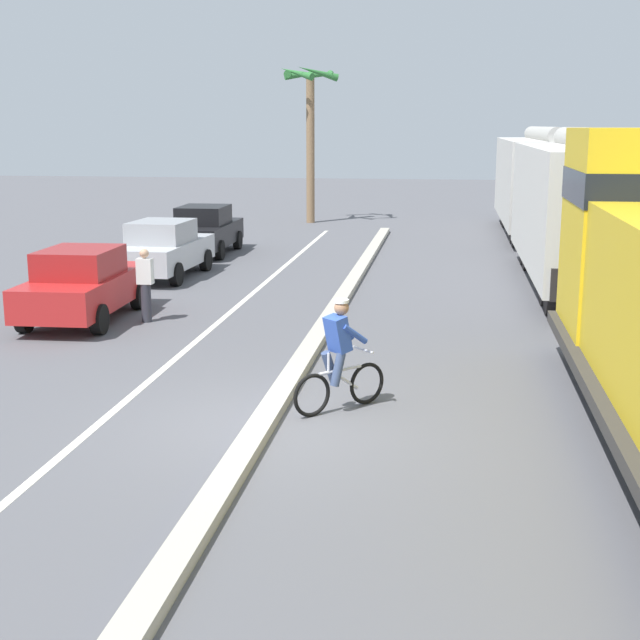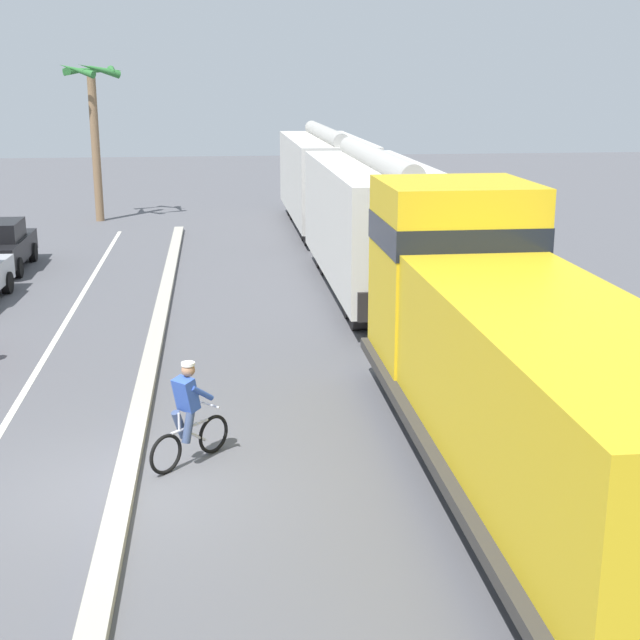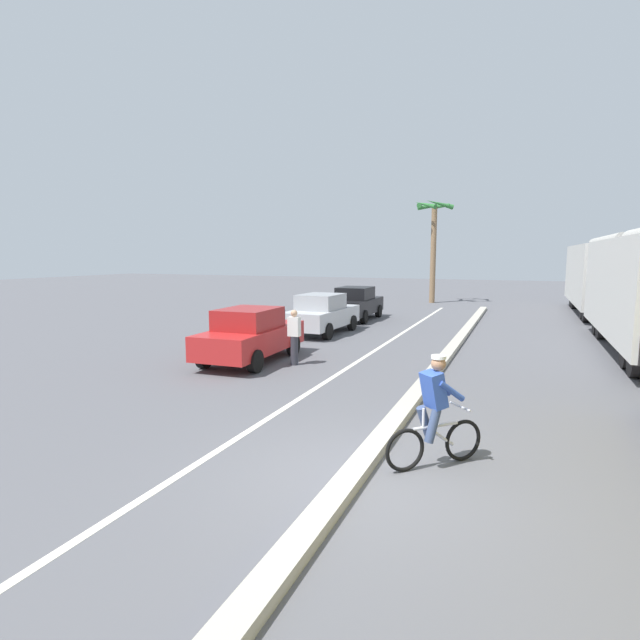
{
  "view_description": "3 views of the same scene",
  "coord_description": "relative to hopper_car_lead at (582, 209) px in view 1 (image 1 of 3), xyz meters",
  "views": [
    {
      "loc": [
        2.55,
        -12.06,
        4.25
      ],
      "look_at": [
        0.44,
        2.54,
        1.01
      ],
      "focal_mm": 50.0,
      "sensor_mm": 36.0,
      "label": 1
    },
    {
      "loc": [
        1.52,
        -12.76,
        6.07
      ],
      "look_at": [
        3.37,
        2.99,
        1.75
      ],
      "focal_mm": 50.0,
      "sensor_mm": 36.0,
      "label": 2
    },
    {
      "loc": [
        2.13,
        -6.57,
        3.2
      ],
      "look_at": [
        -4.05,
        8.51,
        1.06
      ],
      "focal_mm": 28.0,
      "sensor_mm": 36.0,
      "label": 3
    }
  ],
  "objects": [
    {
      "name": "cyclist",
      "position": [
        -5.03,
        -11.36,
        -1.26
      ],
      "size": [
        1.26,
        1.24,
        1.71
      ],
      "color": "black",
      "rests_on": "ground"
    },
    {
      "name": "ground_plane",
      "position": [
        -6.01,
        -12.15,
        -2.08
      ],
      "size": [
        120.0,
        120.0,
        0.0
      ],
      "primitive_type": "plane",
      "color": "#56565B"
    },
    {
      "name": "hopper_car_middle",
      "position": [
        0.0,
        11.6,
        0.0
      ],
      "size": [
        2.9,
        10.6,
        4.18
      ],
      "color": "beige",
      "rests_on": "ground"
    },
    {
      "name": "lane_stripe",
      "position": [
        -8.41,
        -6.15,
        -2.07
      ],
      "size": [
        0.14,
        36.0,
        0.01
      ],
      "primitive_type": "cube",
      "color": "silver",
      "rests_on": "ground"
    },
    {
      "name": "parked_car_black",
      "position": [
        -11.53,
        4.63,
        -1.26
      ],
      "size": [
        1.87,
        4.22,
        1.62
      ],
      "color": "black",
      "rests_on": "ground"
    },
    {
      "name": "hopper_car_lead",
      "position": [
        0.0,
        0.0,
        0.0
      ],
      "size": [
        2.9,
        10.6,
        4.18
      ],
      "color": "silver",
      "rests_on": "ground"
    },
    {
      "name": "parked_car_silver",
      "position": [
        -11.43,
        -0.08,
        -1.26
      ],
      "size": [
        1.96,
        4.26,
        1.62
      ],
      "color": "#B7BABF",
      "rests_on": "ground"
    },
    {
      "name": "palm_tree_near",
      "position": [
        -9.53,
        14.86,
        2.94
      ],
      "size": [
        2.69,
        2.77,
        6.75
      ],
      "color": "#846647",
      "rests_on": "ground"
    },
    {
      "name": "parked_car_red",
      "position": [
        -11.4,
        -5.84,
        -1.26
      ],
      "size": [
        1.94,
        4.25,
        1.62
      ],
      "color": "red",
      "rests_on": "ground"
    },
    {
      "name": "pedestrian_by_cars",
      "position": [
        -9.99,
        -5.79,
        -1.23
      ],
      "size": [
        0.34,
        0.22,
        1.62
      ],
      "color": "#33333D",
      "rests_on": "ground"
    },
    {
      "name": "median_curb",
      "position": [
        -6.01,
        -6.15,
        -2.0
      ],
      "size": [
        0.36,
        36.0,
        0.16
      ],
      "primitive_type": "cube",
      "color": "#B2AD9E",
      "rests_on": "ground"
    }
  ]
}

